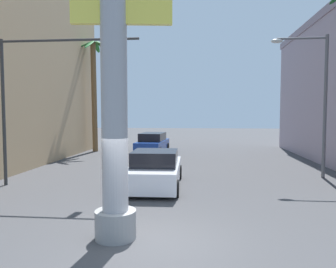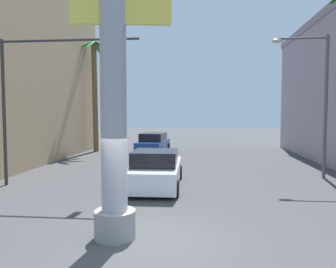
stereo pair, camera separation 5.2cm
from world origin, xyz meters
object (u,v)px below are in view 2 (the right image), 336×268
at_px(street_lamp, 317,91).
at_px(car_lead, 156,170).
at_px(palm_tree_far_left, 95,85).
at_px(car_far, 153,143).
at_px(traffic_light_mast, 44,82).
at_px(neon_sign_pole, 113,34).

height_order(street_lamp, car_lead, street_lamp).
distance_m(car_lead, palm_tree_far_left, 14.35).
distance_m(car_lead, car_far, 11.57).
relative_size(traffic_light_mast, car_far, 1.26).
bearing_deg(street_lamp, neon_sign_pole, -131.81).
bearing_deg(traffic_light_mast, palm_tree_far_left, 98.58).
distance_m(street_lamp, traffic_light_mast, 12.35).
bearing_deg(car_far, street_lamp, -43.81).
xyz_separation_m(neon_sign_pole, car_lead, (0.22, 5.71, -4.28)).
relative_size(neon_sign_pole, car_far, 2.13).
bearing_deg(traffic_light_mast, neon_sign_pole, -50.50).
distance_m(street_lamp, car_far, 13.06).
height_order(neon_sign_pole, car_far, neon_sign_pole).
bearing_deg(traffic_light_mast, car_far, 76.26).
distance_m(traffic_light_mast, palm_tree_far_left, 12.41).
xyz_separation_m(car_far, palm_tree_far_left, (-4.72, 0.50, 4.58)).
distance_m(neon_sign_pole, car_far, 17.73).
bearing_deg(car_lead, street_lamp, 20.27).
relative_size(car_lead, palm_tree_far_left, 0.55).
bearing_deg(car_far, traffic_light_mast, -103.74).
height_order(car_lead, car_far, same).
relative_size(neon_sign_pole, street_lamp, 1.55).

